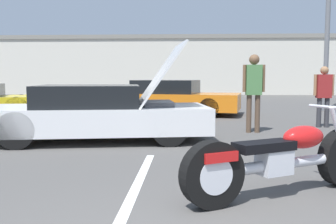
% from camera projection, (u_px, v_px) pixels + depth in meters
% --- Properties ---
extents(parking_stripe_foreground, '(0.12, 5.05, 0.01)m').
position_uv_depth(parking_stripe_foreground, '(127.00, 208.00, 3.77)').
color(parking_stripe_foreground, white).
rests_on(parking_stripe_foreground, ground).
extents(far_building, '(32.00, 4.20, 4.40)m').
position_uv_depth(far_building, '(189.00, 64.00, 29.32)').
color(far_building, beige).
rests_on(far_building, ground).
extents(motorcycle, '(2.32, 1.34, 0.98)m').
position_uv_depth(motorcycle, '(283.00, 159.00, 4.13)').
color(motorcycle, black).
rests_on(motorcycle, ground).
extents(show_car_hood_open, '(4.76, 2.55, 2.02)m').
position_uv_depth(show_car_hood_open, '(99.00, 113.00, 7.75)').
color(show_car_hood_open, white).
rests_on(show_car_hood_open, ground).
extents(parked_car_mid_row, '(5.02, 2.85, 1.20)m').
position_uv_depth(parked_car_mid_row, '(170.00, 98.00, 13.20)').
color(parked_car_mid_row, orange).
rests_on(parked_car_mid_row, ground).
extents(spectator_near_motorcycle, '(0.52, 0.21, 1.59)m').
position_uv_depth(spectator_near_motorcycle, '(324.00, 91.00, 9.72)').
color(spectator_near_motorcycle, '#333338').
rests_on(spectator_near_motorcycle, ground).
extents(spectator_midground, '(0.52, 0.24, 1.84)m').
position_uv_depth(spectator_midground, '(254.00, 86.00, 8.79)').
color(spectator_midground, brown).
rests_on(spectator_midground, ground).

